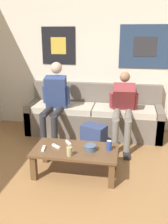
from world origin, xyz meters
TOP-DOWN VIEW (x-y plane):
  - wall_back at (0.00, 2.94)m, footprint 10.00×0.07m
  - couch at (-0.01, 2.59)m, footprint 2.34×0.70m
  - coffee_table at (-0.05, 1.20)m, footprint 1.07×0.55m
  - person_seated_adult at (-0.61, 2.21)m, footprint 0.47×0.82m
  - person_seated_teen at (0.50, 2.25)m, footprint 0.47×1.00m
  - backpack at (0.09, 1.83)m, footprint 0.41×0.36m
  - ceramic_bowl at (0.14, 1.20)m, footprint 0.16×0.16m
  - pillar_candle at (-0.08, 1.02)m, footprint 0.07×0.07m
  - drink_can_blue at (0.37, 1.25)m, footprint 0.07×0.07m
  - game_controller_near_left at (-0.18, 1.34)m, footprint 0.11×0.14m
  - game_controller_near_right at (-0.30, 1.21)m, footprint 0.14×0.11m
  - game_controller_far_center at (-0.44, 1.12)m, footprint 0.06×0.15m

SIDE VIEW (x-z plane):
  - backpack at x=0.09m, z-range -0.01..0.42m
  - coffee_table at x=-0.05m, z-range 0.11..0.46m
  - couch at x=-0.01m, z-range -0.13..0.74m
  - game_controller_near_left at x=-0.18m, z-range 0.34..0.37m
  - game_controller_near_right at x=-0.30m, z-range 0.34..0.37m
  - game_controller_far_center at x=-0.44m, z-range 0.34..0.37m
  - ceramic_bowl at x=0.14m, z-range 0.35..0.42m
  - pillar_candle at x=-0.08m, z-range 0.34..0.46m
  - drink_can_blue at x=0.37m, z-range 0.35..0.47m
  - person_seated_teen at x=0.50m, z-range 0.06..1.19m
  - person_seated_adult at x=-0.61m, z-range 0.06..1.34m
  - wall_back at x=0.00m, z-range 0.00..2.55m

